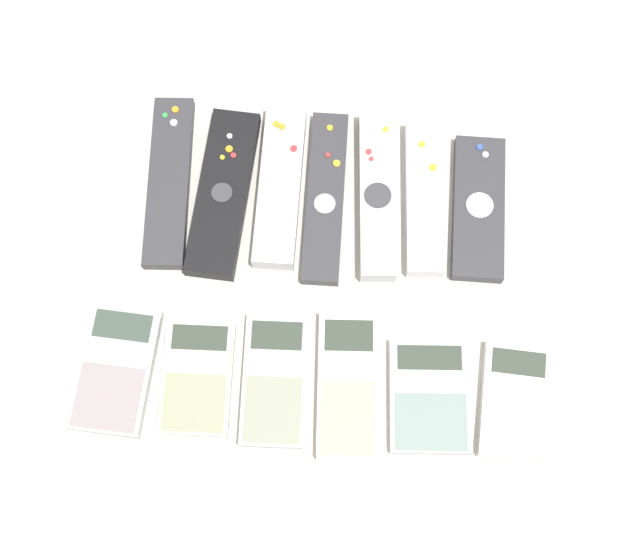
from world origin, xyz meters
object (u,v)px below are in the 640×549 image
object	(u,v)px
remote_4	(377,195)
remote_6	(478,208)
calculator_2	(275,381)
calculator_3	(348,386)
remote_5	(424,198)
remote_1	(223,193)
calculator_1	(197,377)
remote_0	(169,182)
calculator_4	(430,397)
remote_3	(330,198)
calculator_5	(515,402)
remote_2	(280,186)
calculator_0	(116,370)

from	to	relation	value
remote_4	remote_6	xyz separation A→B (m)	(0.12, -0.01, -0.00)
calculator_2	calculator_3	size ratio (longest dim) A/B	0.90
remote_5	calculator_3	distance (m)	0.24
remote_1	remote_4	distance (m)	0.18
remote_5	calculator_1	distance (m)	0.33
remote_0	calculator_3	xyz separation A→B (m)	(0.22, -0.23, 0.00)
remote_4	calculator_4	xyz separation A→B (m)	(0.07, -0.23, -0.01)
calculator_3	calculator_4	distance (m)	0.09
remote_0	remote_3	xyz separation A→B (m)	(0.19, -0.01, -0.00)
remote_6	remote_1	bearing A→B (deg)	-179.40
remote_1	calculator_5	xyz separation A→B (m)	(0.34, -0.22, -0.00)
remote_6	remote_4	bearing A→B (deg)	177.18
remote_2	calculator_2	bearing A→B (deg)	-86.59
remote_0	calculator_0	xyz separation A→B (m)	(-0.03, -0.23, 0.00)
calculator_2	remote_3	bearing A→B (deg)	76.70
calculator_3	calculator_5	distance (m)	0.18
remote_6	calculator_5	bearing A→B (deg)	-78.94
remote_4	remote_5	size ratio (longest dim) A/B	1.09
remote_1	calculator_5	size ratio (longest dim) A/B	1.63
remote_3	calculator_3	world-z (taller)	same
remote_1	calculator_4	distance (m)	0.33
calculator_1	calculator_4	world-z (taller)	same
remote_0	remote_3	bearing A→B (deg)	-5.25
remote_1	remote_2	distance (m)	0.07
remote_0	calculator_2	xyz separation A→B (m)	(0.14, -0.23, -0.00)
remote_0	calculator_4	xyz separation A→B (m)	(0.31, -0.24, -0.00)
calculator_1	remote_0	bearing A→B (deg)	102.87
remote_3	calculator_1	world-z (taller)	remote_3
remote_5	calculator_2	size ratio (longest dim) A/B	1.31
calculator_0	calculator_4	size ratio (longest dim) A/B	1.15
remote_5	remote_4	bearing A→B (deg)	178.18
remote_1	remote_3	xyz separation A→B (m)	(0.12, 0.00, -0.00)
remote_1	calculator_2	distance (m)	0.23
remote_0	calculator_5	size ratio (longest dim) A/B	1.67
calculator_4	remote_2	bearing A→B (deg)	124.92
remote_2	calculator_1	xyz separation A→B (m)	(-0.07, -0.23, -0.00)
remote_2	remote_6	distance (m)	0.23
calculator_0	calculator_4	xyz separation A→B (m)	(0.35, -0.01, -0.00)
calculator_2	calculator_5	xyz separation A→B (m)	(0.26, -0.01, 0.00)
remote_5	calculator_3	world-z (taller)	remote_5
remote_3	calculator_4	bearing A→B (deg)	-61.43
calculator_4	remote_0	bearing A→B (deg)	140.32
calculator_3	calculator_5	bearing A→B (deg)	-4.46
calculator_5	remote_4	bearing A→B (deg)	128.26
remote_2	calculator_0	size ratio (longest dim) A/B	1.36
calculator_2	remote_1	bearing A→B (deg)	108.31
remote_5	calculator_4	distance (m)	0.23
remote_1	remote_2	size ratio (longest dim) A/B	1.06
calculator_4	calculator_5	bearing A→B (deg)	-2.99
remote_0	remote_4	size ratio (longest dim) A/B	1.04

